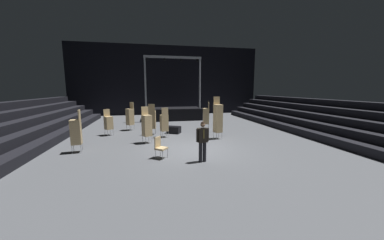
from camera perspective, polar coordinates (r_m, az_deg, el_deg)
The scene contains 15 objects.
ground_plane at distance 10.69m, azimuth 0.88°, elevation -8.17°, with size 22.00×30.00×0.10m, color #515459.
arena_end_wall at distance 25.11m, azimuth -6.65°, elevation 10.75°, with size 22.00×0.30×8.00m, color black.
bleacher_bank_right at distance 15.91m, azimuth 34.02°, elevation 0.23°, with size 3.75×24.00×2.25m.
stage_riser at distance 20.79m, azimuth -5.41°, elevation 2.04°, with size 5.55×2.86×5.97m.
man_with_tie at distance 8.60m, azimuth 2.95°, elevation -5.32°, with size 0.57×0.29×1.71m.
chair_stack_front_left at distance 11.28m, azimuth -29.26°, elevation -2.76°, with size 0.49×0.49×2.05m.
chair_stack_front_right at distance 15.87m, azimuth -16.68°, elevation 0.97°, with size 0.62×0.62×2.05m.
chair_stack_mid_left at distance 15.60m, azimuth 3.89°, elevation 1.19°, with size 0.52×0.52×2.05m.
chair_stack_mid_right at distance 14.59m, azimuth -22.00°, elevation -0.60°, with size 0.61×0.61×1.71m.
chair_stack_mid_centre at distance 14.02m, azimuth -10.89°, elevation 0.21°, with size 0.49×0.49×2.05m.
chair_stack_rear_left at distance 11.84m, azimuth -12.33°, elevation -1.36°, with size 0.59×0.59×2.05m.
chair_stack_rear_right at distance 12.64m, azimuth 7.14°, elevation 0.55°, with size 0.52×0.52×2.56m.
chair_stack_rear_centre at distance 13.10m, azimuth -7.65°, elevation -0.66°, with size 0.53×0.53×1.88m.
equipment_road_case at distance 14.35m, azimuth -5.06°, elevation -2.69°, with size 0.90×0.60×0.47m, color black.
loose_chair_near_man at distance 9.28m, azimuth -8.79°, elevation -7.13°, with size 0.62×0.62×0.95m.
Camera 1 is at (-2.22, -9.99, 3.03)m, focal length 19.39 mm.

